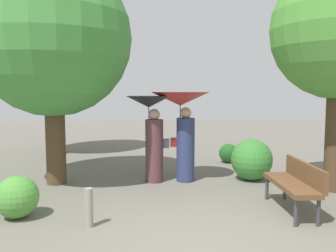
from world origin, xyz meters
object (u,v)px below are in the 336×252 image
at_px(park_bench, 295,181).
at_px(path_marker_post, 89,208).
at_px(person_left, 152,125).
at_px(tree_mid_left, 56,43).
at_px(tree_near_left, 52,25).
at_px(person_right, 182,115).

distance_m(park_bench, path_marker_post, 3.38).
relative_size(person_left, tree_mid_left, 0.36).
distance_m(person_left, path_marker_post, 2.94).
bearing_deg(tree_near_left, park_bench, -26.57).
height_order(tree_near_left, path_marker_post, tree_near_left).
distance_m(person_left, person_right, 0.71).
height_order(person_left, person_right, person_right).
xyz_separation_m(person_left, path_marker_post, (-1.04, -2.57, -0.98)).
relative_size(park_bench, path_marker_post, 2.58).
height_order(person_left, tree_mid_left, tree_mid_left).
distance_m(person_left, park_bench, 3.26).
bearing_deg(park_bench, tree_near_left, -113.92).
height_order(park_bench, tree_near_left, tree_near_left).
bearing_deg(person_right, tree_mid_left, 46.13).
xyz_separation_m(tree_near_left, path_marker_post, (1.04, -2.59, -3.11)).
distance_m(park_bench, tree_near_left, 5.69).
xyz_separation_m(person_right, park_bench, (1.63, -2.18, -0.97)).
xyz_separation_m(park_bench, path_marker_post, (-3.35, -0.40, -0.22)).
bearing_deg(person_left, park_bench, -129.55).
relative_size(person_right, park_bench, 1.31).
relative_size(tree_mid_left, path_marker_post, 9.02).
distance_m(person_right, path_marker_post, 3.31).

